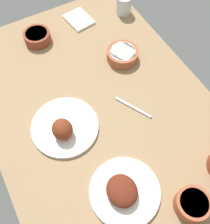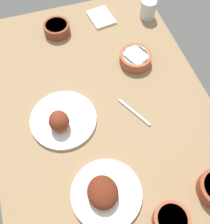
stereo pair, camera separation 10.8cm
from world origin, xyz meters
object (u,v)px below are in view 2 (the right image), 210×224
at_px(bowl_potatoes, 171,220).
at_px(folded_napkin, 101,17).
at_px(bowl_cream, 135,58).
at_px(bowl_onions, 57,28).
at_px(water_tumbler, 148,9).
at_px(plate_near_viewer, 62,120).
at_px(plate_center_main, 105,193).
at_px(fork_loose, 134,112).

relative_size(bowl_potatoes, folded_napkin, 0.83).
height_order(bowl_potatoes, bowl_cream, bowl_potatoes).
xyz_separation_m(bowl_onions, water_tumbler, (0.03, 0.47, 0.02)).
bearing_deg(bowl_cream, bowl_onions, -134.39).
relative_size(plate_near_viewer, bowl_cream, 1.85).
height_order(plate_center_main, water_tumbler, water_tumbler).
xyz_separation_m(plate_near_viewer, fork_loose, (0.04, 0.29, -0.02)).
bearing_deg(plate_near_viewer, plate_center_main, 13.40).
bearing_deg(plate_near_viewer, water_tumbler, 130.71).
relative_size(bowl_onions, water_tumbler, 1.34).
xyz_separation_m(bowl_onions, fork_loose, (0.55, 0.20, -0.02)).
bearing_deg(fork_loose, plate_near_viewer, 53.97).
bearing_deg(plate_near_viewer, fork_loose, 81.74).
bearing_deg(folded_napkin, water_tumbler, 75.81).
bearing_deg(fork_loose, water_tumbler, -54.73).
distance_m(plate_center_main, bowl_cream, 0.62).
xyz_separation_m(folded_napkin, fork_loose, (0.58, -0.03, -0.00)).
xyz_separation_m(plate_center_main, water_tumbler, (-0.80, 0.48, 0.02)).
bearing_deg(fork_loose, plate_center_main, 114.80).
relative_size(bowl_potatoes, bowl_cream, 0.81).
xyz_separation_m(plate_center_main, bowl_onions, (-0.83, 0.01, 0.00)).
relative_size(bowl_potatoes, water_tumbler, 1.24).
bearing_deg(folded_napkin, bowl_cream, 11.17).
relative_size(bowl_onions, folded_napkin, 0.90).
bearing_deg(bowl_onions, water_tumbler, 86.75).
relative_size(water_tumbler, folded_napkin, 0.67).
height_order(bowl_onions, folded_napkin, bowl_onions).
height_order(bowl_cream, fork_loose, bowl_cream).
height_order(plate_near_viewer, bowl_cream, plate_near_viewer).
height_order(plate_near_viewer, plate_center_main, plate_near_viewer).
height_order(plate_center_main, folded_napkin, plate_center_main).
height_order(bowl_cream, folded_napkin, bowl_cream).
bearing_deg(bowl_potatoes, plate_center_main, -129.74).
distance_m(bowl_potatoes, bowl_cream, 0.69).
bearing_deg(bowl_onions, folded_napkin, 97.67).
height_order(plate_center_main, bowl_potatoes, plate_center_main).
distance_m(bowl_potatoes, water_tumbler, 0.99).
distance_m(plate_near_viewer, bowl_onions, 0.51).
bearing_deg(folded_napkin, plate_center_main, -16.15).
xyz_separation_m(plate_near_viewer, folded_napkin, (-0.54, 0.33, -0.02)).
distance_m(bowl_potatoes, folded_napkin, 1.01).
relative_size(bowl_onions, bowl_cream, 0.88).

